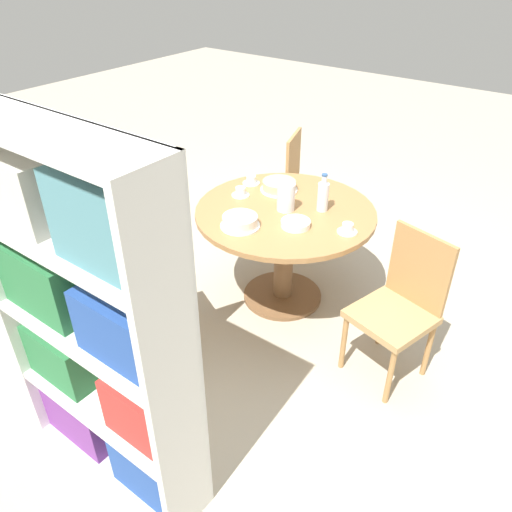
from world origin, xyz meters
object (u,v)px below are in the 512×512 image
object	(u,v)px
cup_a	(347,229)
cake_main	(279,186)
coffee_pot	(286,196)
cup_b	(240,192)
chair_c	(400,305)
chair_b	(156,283)
bookshelf	(96,338)
cup_c	(251,180)
water_bottle	(323,196)
chair_a	(307,185)
cake_second	(240,222)

from	to	relation	value
cup_a	cake_main	bearing A→B (deg)	-19.51
coffee_pot	cup_b	xyz separation A→B (m)	(0.38, 0.02, -0.08)
chair_c	cake_main	world-z (taller)	chair_c
cup_a	chair_b	bearing A→B (deg)	45.65
bookshelf	cup_c	distance (m)	1.94
chair_c	water_bottle	world-z (taller)	water_bottle
coffee_pot	cake_main	bearing A→B (deg)	-46.32
cup_a	cup_b	xyz separation A→B (m)	(0.86, -0.01, 0.00)
cake_main	cup_c	distance (m)	0.24
coffee_pot	water_bottle	bearing A→B (deg)	-144.79
coffee_pot	cup_a	world-z (taller)	coffee_pot
chair_c	cup_b	xyz separation A→B (m)	(1.33, -0.17, 0.28)
water_bottle	cup_c	world-z (taller)	water_bottle
chair_b	water_bottle	distance (m)	1.24
coffee_pot	cup_c	bearing A→B (deg)	-23.32
chair_a	cup_c	bearing A→B (deg)	155.69
cup_c	cup_a	bearing A→B (deg)	166.81
water_bottle	cup_a	distance (m)	0.34
bookshelf	water_bottle	xyz separation A→B (m)	(-0.08, -1.80, 0.00)
chair_a	cup_c	xyz separation A→B (m)	(0.07, 0.70, 0.28)
coffee_pot	cup_c	xyz separation A→B (m)	(0.44, -0.19, -0.08)
water_bottle	cup_c	distance (m)	0.65
bookshelf	cake_main	size ratio (longest dim) A/B	6.62
bookshelf	cup_b	bearing A→B (deg)	106.90
cup_a	cup_c	world-z (taller)	same
chair_b	cup_a	bearing A→B (deg)	161.90
cup_b	cup_c	xyz separation A→B (m)	(0.06, -0.21, 0.00)
chair_a	chair_c	distance (m)	1.70
chair_c	coffee_pot	distance (m)	1.03
chair_b	cake_second	xyz separation A→B (m)	(-0.26, -0.52, 0.29)
chair_c	cake_main	size ratio (longest dim) A/B	3.43
cup_b	chair_c	bearing A→B (deg)	172.58
water_bottle	cup_b	xyz separation A→B (m)	(0.58, 0.16, -0.08)
chair_c	cake_second	xyz separation A→B (m)	(1.05, 0.18, 0.29)
chair_a	chair_c	bearing A→B (deg)	-147.85
water_bottle	coffee_pot	bearing A→B (deg)	35.21
chair_c	cup_b	world-z (taller)	chair_c
chair_b	cake_second	world-z (taller)	chair_b
chair_a	cake_main	xyz separation A→B (m)	(-0.16, 0.67, 0.29)
cake_second	cup_a	world-z (taller)	cake_second
bookshelf	cup_a	world-z (taller)	bookshelf
chair_c	cup_c	xyz separation A→B (m)	(1.39, -0.38, 0.28)
chair_a	coffee_pot	bearing A→B (deg)	-175.85
water_bottle	cup_c	xyz separation A→B (m)	(0.64, -0.05, -0.08)
chair_a	cup_a	bearing A→B (deg)	-155.59
chair_b	cup_a	xyz separation A→B (m)	(-0.85, -0.87, 0.28)
bookshelf	cake_main	distance (m)	1.91
chair_a	cake_second	bearing A→B (deg)	173.44
cake_main	cup_a	xyz separation A→B (m)	(-0.69, 0.24, -0.01)
coffee_pot	cake_second	distance (m)	0.39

